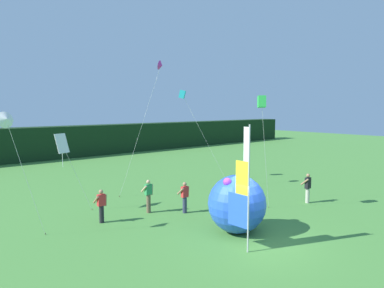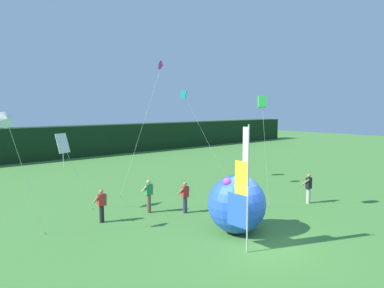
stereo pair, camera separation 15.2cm
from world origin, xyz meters
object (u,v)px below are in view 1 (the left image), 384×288
Objects in this scene: inflatable_balloon at (237,204)px; kite_white_diamond_4 at (63,145)px; person_far_left at (101,205)px; kite_cyan_box_0 at (183,95)px; person_far_right at (185,197)px; kite_white_delta_1 at (6,120)px; person_mid_field at (308,187)px; banner_flag at (242,191)px; kite_magenta_delta_2 at (160,67)px; kite_green_box_3 at (262,102)px; person_near_banner at (148,195)px.

kite_white_diamond_4 is at bearing 119.82° from inflatable_balloon.
kite_cyan_box_0 reaches higher than person_far_left.
person_far_right reaches higher than person_far_left.
kite_white_delta_1 is (-7.74, 1.55, 4.04)m from person_far_right.
kite_white_delta_1 is at bearing 177.32° from person_far_left.
person_mid_field is 1.05× the size of person_far_right.
person_far_right is (1.44, 5.06, -1.44)m from banner_flag.
person_mid_field is at bearing -59.18° from kite_magenta_delta_2.
kite_white_diamond_4 is at bearing -167.86° from kite_cyan_box_0.
kite_cyan_box_0 is at bearing 50.91° from person_far_right.
person_mid_field is at bearing -81.24° from kite_cyan_box_0.
kite_magenta_delta_2 is at bearing 3.90° from kite_white_diamond_4.
kite_magenta_delta_2 is (5.79, 3.16, 7.05)m from person_far_left.
kite_magenta_delta_2 reaches higher than kite_cyan_box_0.
inflatable_balloon reaches higher than person_far_right.
person_far_right is 9.61m from kite_cyan_box_0.
kite_magenta_delta_2 is 2.04× the size of kite_white_diamond_4.
kite_magenta_delta_2 is at bearing 120.82° from person_mid_field.
kite_green_box_3 is at bearing -41.80° from kite_white_diamond_4.
person_near_banner is at bearing 138.02° from kite_green_box_3.
inflatable_balloon is (1.23, -4.90, 0.35)m from person_near_banner.
kite_green_box_3 is (2.99, 1.10, 4.37)m from inflatable_balloon.
person_near_banner is 9.67m from kite_cyan_box_0.
person_near_banner is 1.86m from person_far_right.
banner_flag is 9.76m from kite_white_diamond_4.
person_far_left is at bearing 149.92° from kite_green_box_3.
kite_white_delta_1 is (-6.37, 0.30, 3.98)m from person_near_banner.
inflatable_balloon is at bearing -34.41° from kite_white_delta_1.
kite_cyan_box_0 reaches higher than kite_white_diamond_4.
kite_cyan_box_0 is 10.20m from kite_white_diamond_4.
kite_magenta_delta_2 is at bearing 97.92° from kite_green_box_3.
person_mid_field is 15.45m from kite_white_delta_1.
person_near_banner is at bearing -134.55° from kite_magenta_delta_2.
banner_flag is at bearing -109.02° from kite_magenta_delta_2.
person_far_right is at bearing 138.18° from kite_green_box_3.
person_mid_field is 6.60m from inflatable_balloon.
person_far_right is 3.68m from inflatable_balloon.
kite_green_box_3 is at bearing 30.29° from banner_flag.
banner_flag is 5.46m from person_far_right.
kite_magenta_delta_2 is 7.51m from kite_green_box_3.
kite_green_box_3 is 1.47× the size of kite_white_diamond_4.
inflatable_balloon is 0.48× the size of kite_white_delta_1.
kite_white_diamond_4 is at bearing 138.21° from person_far_right.
kite_cyan_box_0 is 9.00m from kite_green_box_3.
inflatable_balloon is 0.30× the size of kite_magenta_delta_2.
kite_white_diamond_4 is (-6.45, -0.44, -4.42)m from kite_magenta_delta_2.
kite_white_delta_1 is at bearing -162.75° from kite_magenta_delta_2.
inflatable_balloon is at bearing -175.31° from person_mid_field.
person_near_banner is 8.36m from kite_magenta_delta_2.
kite_cyan_box_0 reaches higher than person_near_banner.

